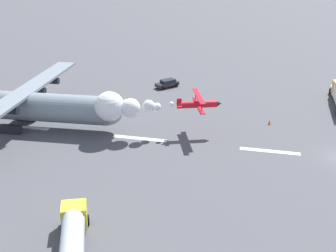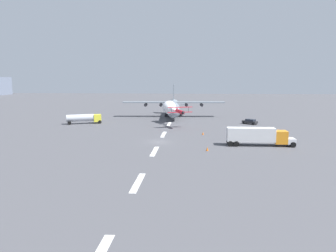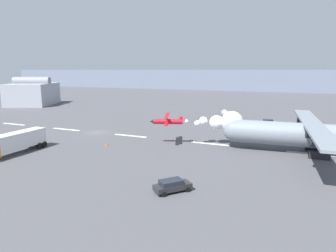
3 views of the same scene
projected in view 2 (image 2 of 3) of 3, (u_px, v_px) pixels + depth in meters
ground_plane at (160, 142)px, 68.77m from camera, size 440.00×440.00×0.00m
runway_stripe_2 at (138, 183)px, 41.84m from camera, size 8.00×0.90×0.01m
runway_stripe_3 at (155, 151)px, 59.79m from camera, size 8.00×0.90×0.01m
runway_stripe_4 at (164, 134)px, 77.75m from camera, size 8.00×0.90×0.01m
runway_stripe_5 at (169, 124)px, 95.71m from camera, size 8.00×0.90×0.01m
runway_stripe_6 at (173, 117)px, 113.66m from camera, size 8.00×0.90×0.01m
cargo_transport_plane at (174, 107)px, 111.80m from camera, size 28.55×36.28×11.45m
stunt_biplane_red at (170, 108)px, 97.72m from camera, size 17.40×9.41×4.21m
semi_truck_orange at (258, 136)px, 64.51m from camera, size 2.88×13.59×3.70m
fuel_tanker_truck at (84, 118)px, 96.00m from camera, size 6.27×10.32×2.90m
followme_car_yellow at (250, 121)px, 95.36m from camera, size 4.37×4.59×1.52m
airport_staff_sedan at (96, 117)px, 106.62m from camera, size 4.49×2.71×1.52m
traffic_cone_near at (207, 149)px, 60.17m from camera, size 0.44×0.44×0.75m
traffic_cone_far at (203, 133)px, 77.25m from camera, size 0.44×0.44×0.75m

